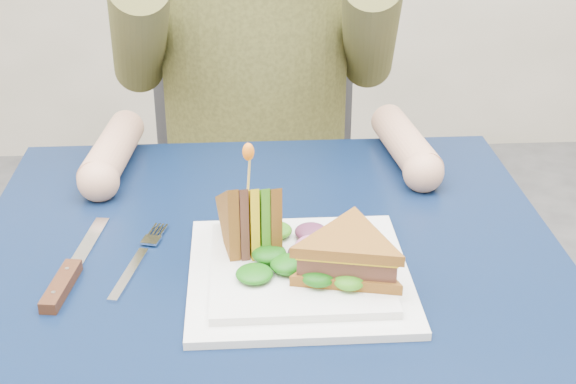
{
  "coord_description": "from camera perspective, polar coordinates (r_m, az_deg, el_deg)",
  "views": [
    {
      "loc": [
        -0.03,
        -0.84,
        1.25
      ],
      "look_at": [
        0.02,
        0.01,
        0.82
      ],
      "focal_mm": 50.0,
      "sensor_mm": 36.0,
      "label": 1
    }
  ],
  "objects": [
    {
      "name": "sandwich_upright",
      "position": [
        0.97,
        -2.72,
        -2.11
      ],
      "size": [
        0.09,
        0.14,
        0.14
      ],
      "color": "brown",
      "rests_on": "plate"
    },
    {
      "name": "onion_ring",
      "position": [
        0.95,
        1.69,
        -4.16
      ],
      "size": [
        0.04,
        0.04,
        0.02
      ],
      "primitive_type": "torus",
      "rotation": [
        0.44,
        0.0,
        0.0
      ],
      "color": "#9E4C7A",
      "rests_on": "plate"
    },
    {
      "name": "diner",
      "position": [
        1.44,
        -2.43,
        13.27
      ],
      "size": [
        0.54,
        0.59,
        0.74
      ],
      "color": "#4D4C23",
      "rests_on": "chair"
    },
    {
      "name": "table",
      "position": [
        1.04,
        -1.36,
        -8.66
      ],
      "size": [
        0.75,
        0.75,
        0.73
      ],
      "color": "black",
      "rests_on": "ground"
    },
    {
      "name": "knife",
      "position": [
        0.98,
        -15.46,
        -5.86
      ],
      "size": [
        0.05,
        0.22,
        0.02
      ],
      "color": "silver",
      "rests_on": "table"
    },
    {
      "name": "fork",
      "position": [
        1.0,
        -10.68,
        -4.87
      ],
      "size": [
        0.06,
        0.18,
        0.01
      ],
      "color": "silver",
      "rests_on": "table"
    },
    {
      "name": "lettuce_spill",
      "position": [
        0.95,
        1.06,
        -4.29
      ],
      "size": [
        0.15,
        0.13,
        0.02
      ],
      "primitive_type": null,
      "color": "#337A14",
      "rests_on": "plate"
    },
    {
      "name": "chair",
      "position": [
        1.68,
        -2.28,
        1.65
      ],
      "size": [
        0.42,
        0.4,
        0.93
      ],
      "color": "#47474C",
      "rests_on": "ground"
    },
    {
      "name": "toothpick",
      "position": [
        0.94,
        -2.8,
        1.31
      ],
      "size": [
        0.01,
        0.01,
        0.06
      ],
      "primitive_type": "cylinder",
      "rotation": [
        0.14,
        0.07,
        0.0
      ],
      "color": "tan",
      "rests_on": "sandwich_upright"
    },
    {
      "name": "plate",
      "position": [
        0.95,
        0.79,
        -5.69
      ],
      "size": [
        0.26,
        0.26,
        0.02
      ],
      "color": "white",
      "rests_on": "table"
    },
    {
      "name": "sandwich_flat",
      "position": [
        0.92,
        4.36,
        -4.5
      ],
      "size": [
        0.17,
        0.17,
        0.05
      ],
      "color": "brown",
      "rests_on": "plate"
    },
    {
      "name": "toothpick_frill",
      "position": [
        0.93,
        -2.84,
        2.87
      ],
      "size": [
        0.01,
        0.01,
        0.02
      ],
      "primitive_type": "ellipsoid",
      "color": "orange",
      "rests_on": "sandwich_upright"
    }
  ]
}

